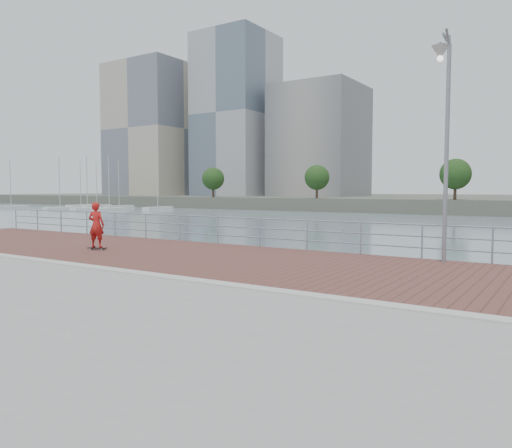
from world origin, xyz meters
The scene contains 9 objects.
water centered at (0.00, 0.00, -2.00)m, with size 400.00×400.00×0.00m, color slate.
seawall centered at (0.00, -5.00, -1.00)m, with size 40.00×24.00×2.00m, color gray.
brick_lane centered at (0.00, 3.60, 0.01)m, with size 40.00×6.80×0.02m, color brown.
curb centered at (0.00, 0.00, 0.03)m, with size 40.00×0.40×0.06m, color #B7B5AD.
guardrail centered at (0.00, 7.00, 0.69)m, with size 39.06×0.06×1.13m.
street_lamp centered at (3.86, 6.02, 4.64)m, with size 0.48×1.39×6.53m.
skateboard centered at (-7.47, 2.82, 0.08)m, with size 0.73×0.41×0.08m.
skateboarder centered at (-7.47, 2.82, 0.93)m, with size 0.60×0.40×1.66m, color red.
marina centered at (-79.00, 59.36, -1.52)m, with size 33.56×21.43×10.58m.
Camera 1 is at (7.27, -9.16, 2.23)m, focal length 35.00 mm.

